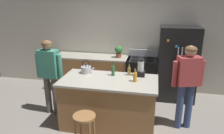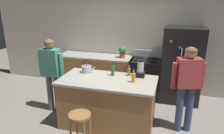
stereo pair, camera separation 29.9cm
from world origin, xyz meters
The scene contains 15 objects.
ground_plane centered at (0.00, 0.00, 0.00)m, with size 14.00×14.00×0.00m, color gray.
back_wall centered at (0.00, 1.95, 1.35)m, with size 8.00×0.10×2.70m, color beige.
kitchen_island centered at (0.00, 0.00, 0.48)m, with size 1.81×0.93×0.96m.
back_counter_run centered at (-0.80, 1.55, 0.48)m, with size 2.00×0.64×0.96m.
refrigerator centered at (1.36, 1.50, 0.90)m, with size 0.90×0.73×1.79m.
stove_range centered at (0.52, 1.52, 0.49)m, with size 0.76×0.65×1.14m.
person_by_island_left centered at (-1.30, 0.19, 0.98)m, with size 0.59×0.24×1.62m.
person_by_sink_right centered at (1.43, 0.20, 0.99)m, with size 0.59×0.33×1.62m.
bar_stool centered at (-0.22, -0.81, 0.51)m, with size 0.36×0.36×0.65m.
potted_plant centered at (-0.09, 1.55, 1.13)m, with size 0.20×0.20×0.30m.
blender_appliance centered at (0.56, 0.31, 1.10)m, with size 0.17×0.17×0.33m.
bottle_vinegar centered at (0.34, 0.31, 1.04)m, with size 0.06×0.06×0.24m.
bottle_olive_oil centered at (0.04, 0.23, 1.06)m, with size 0.07×0.07×0.28m.
bottle_soda centered at (0.49, 0.00, 1.05)m, with size 0.07×0.07×0.26m.
tea_kettle centered at (-0.53, 0.26, 1.04)m, with size 0.28×0.20×0.27m.
Camera 1 is at (0.80, -3.55, 2.39)m, focal length 33.53 mm.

